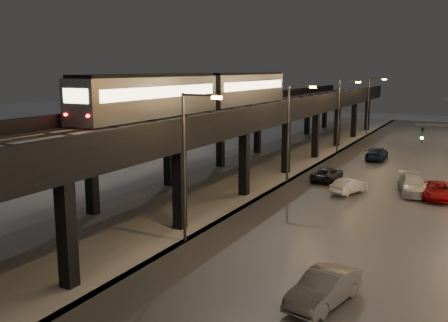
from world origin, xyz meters
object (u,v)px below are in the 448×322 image
at_px(subway_train, 205,91).
at_px(car_mid_silver, 327,174).
at_px(car_onc_silver, 324,289).
at_px(car_onc_dark, 438,191).
at_px(car_onc_white, 413,186).
at_px(car_near_white, 349,187).
at_px(car_mid_dark, 377,154).

distance_m(subway_train, car_mid_silver, 13.84).
xyz_separation_m(car_mid_silver, car_onc_silver, (6.65, -24.53, 0.11)).
distance_m(car_onc_dark, car_onc_white, 2.17).
bearing_deg(car_onc_dark, car_mid_silver, 161.25).
bearing_deg(car_near_white, car_onc_white, -135.13).
bearing_deg(car_onc_silver, car_mid_silver, 118.08).
relative_size(car_mid_silver, car_mid_dark, 0.90).
xyz_separation_m(car_near_white, car_onc_dark, (6.81, 1.43, 0.04)).
height_order(car_mid_silver, car_onc_dark, car_onc_dark).
relative_size(subway_train, car_near_white, 8.95).
height_order(car_near_white, car_onc_white, car_onc_white).
distance_m(subway_train, car_near_white, 15.85).
xyz_separation_m(subway_train, car_onc_silver, (17.59, -20.86, -7.54)).
bearing_deg(car_onc_silver, subway_train, 143.05).
xyz_separation_m(car_mid_silver, car_onc_white, (7.73, -1.67, 0.10)).
xyz_separation_m(car_mid_dark, car_onc_dark, (7.66, -15.79, -0.08)).
bearing_deg(car_mid_dark, car_onc_silver, 94.89).
relative_size(car_near_white, car_mid_silver, 0.83).
height_order(car_near_white, car_mid_silver, car_mid_silver).
bearing_deg(car_mid_silver, car_mid_dark, -98.03).
distance_m(car_near_white, car_mid_silver, 4.88).
bearing_deg(car_near_white, car_onc_silver, 120.09).
height_order(car_onc_silver, car_onc_dark, car_onc_silver).
distance_m(car_mid_silver, car_onc_silver, 25.41).
height_order(car_mid_silver, car_onc_silver, car_onc_silver).
distance_m(car_onc_silver, car_onc_dark, 22.26).
bearing_deg(car_mid_dark, subway_train, 50.51).
height_order(car_mid_dark, car_onc_silver, car_onc_silver).
height_order(car_mid_dark, car_onc_dark, car_mid_dark).
height_order(car_onc_dark, car_onc_white, car_onc_white).
distance_m(car_mid_silver, car_onc_white, 7.91).
bearing_deg(car_mid_dark, car_onc_white, 108.67).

